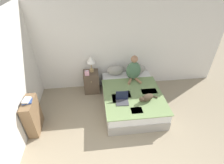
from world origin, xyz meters
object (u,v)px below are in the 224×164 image
object	(u,v)px
pillow_near	(115,70)
nightstand	(92,82)
tissue_box	(87,73)
book_stack_top	(27,101)
bed	(131,98)
bookshelf	(33,116)
laptop_open	(122,100)
pillow_far	(137,69)
cat_tabby	(147,98)
person_sitting	(134,70)
table_lamp	(91,61)

from	to	relation	value
pillow_near	nightstand	world-z (taller)	pillow_near
tissue_box	book_stack_top	distance (m)	1.71
bed	tissue_box	world-z (taller)	tissue_box
nightstand	bookshelf	size ratio (longest dim) A/B	0.78
laptop_open	book_stack_top	distance (m)	2.06
pillow_far	tissue_box	size ratio (longest dim) A/B	3.46
cat_tabby	book_stack_top	bearing A→B (deg)	-22.46
laptop_open	tissue_box	distance (m)	1.32
bed	cat_tabby	bearing A→B (deg)	-56.75
pillow_near	person_sitting	xyz separation A→B (m)	(0.46, -0.29, 0.16)
laptop_open	nightstand	distance (m)	1.35
table_lamp	book_stack_top	bearing A→B (deg)	-135.36
cat_tabby	table_lamp	bearing A→B (deg)	-68.95
bookshelf	pillow_far	bearing A→B (deg)	26.78
pillow_far	bookshelf	distance (m)	2.99
bed	tissue_box	bearing A→B (deg)	149.84
cat_tabby	bookshelf	distance (m)	2.62
pillow_near	bookshelf	bearing A→B (deg)	-146.42
laptop_open	bookshelf	bearing A→B (deg)	-171.85
cat_tabby	table_lamp	distance (m)	1.79
bed	pillow_far	size ratio (longest dim) A/B	3.96
bed	bookshelf	world-z (taller)	bookshelf
bookshelf	laptop_open	bearing A→B (deg)	4.41
laptop_open	bed	bearing A→B (deg)	53.42
laptop_open	person_sitting	bearing A→B (deg)	67.01
laptop_open	table_lamp	size ratio (longest dim) A/B	0.67
pillow_far	tissue_box	distance (m)	1.46
bookshelf	cat_tabby	bearing A→B (deg)	2.77
person_sitting	cat_tabby	world-z (taller)	person_sitting
person_sitting	laptop_open	bearing A→B (deg)	-116.73
pillow_near	tissue_box	size ratio (longest dim) A/B	3.46
pillow_near	laptop_open	size ratio (longest dim) A/B	1.57
nightstand	book_stack_top	world-z (taller)	book_stack_top
pillow_near	nightstand	size ratio (longest dim) A/B	0.75
pillow_near	table_lamp	xyz separation A→B (m)	(-0.68, -0.01, 0.36)
pillow_far	pillow_near	bearing A→B (deg)	180.00
cat_tabby	bed	bearing A→B (deg)	-81.96
tissue_box	laptop_open	bearing A→B (deg)	-51.78
nightstand	table_lamp	bearing A→B (deg)	57.58
laptop_open	bookshelf	size ratio (longest dim) A/B	0.37
pillow_far	laptop_open	bearing A→B (deg)	-118.18
bed	pillow_near	bearing A→B (deg)	111.40
nightstand	bookshelf	bearing A→B (deg)	-135.71
bed	bookshelf	size ratio (longest dim) A/B	2.29
bed	book_stack_top	xyz separation A→B (m)	(-2.35, -0.53, 0.62)
bed	table_lamp	xyz separation A→B (m)	(-1.00, 0.80, 0.75)
cat_tabby	nightstand	xyz separation A→B (m)	(-1.29, 1.16, -0.25)
bed	bookshelf	bearing A→B (deg)	-167.27
nightstand	tissue_box	size ratio (longest dim) A/B	4.64
tissue_box	cat_tabby	bearing A→B (deg)	-37.26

